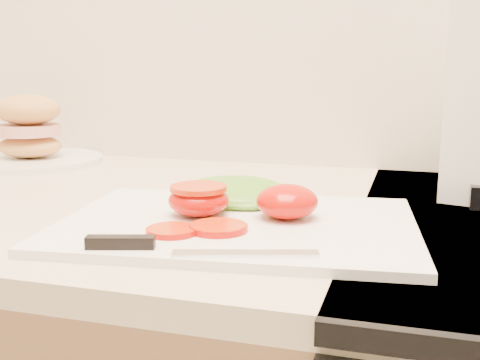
# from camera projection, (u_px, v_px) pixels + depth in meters

# --- Properties ---
(cutting_board) EXTENTS (0.43, 0.33, 0.01)m
(cutting_board) POSITION_uv_depth(u_px,v_px,m) (237.00, 225.00, 0.68)
(cutting_board) COLOR white
(cutting_board) RESTS_ON counter
(tomato_half_dome) EXTENTS (0.07, 0.07, 0.04)m
(tomato_half_dome) POSITION_uv_depth(u_px,v_px,m) (287.00, 201.00, 0.69)
(tomato_half_dome) COLOR #DD0A00
(tomato_half_dome) RESTS_ON cutting_board
(tomato_half_cut) EXTENTS (0.07, 0.07, 0.04)m
(tomato_half_cut) POSITION_uv_depth(u_px,v_px,m) (199.00, 199.00, 0.70)
(tomato_half_cut) COLOR #DD0A00
(tomato_half_cut) RESTS_ON cutting_board
(tomato_slice_0) EXTENTS (0.06, 0.06, 0.01)m
(tomato_slice_0) POSITION_uv_depth(u_px,v_px,m) (218.00, 228.00, 0.64)
(tomato_slice_0) COLOR red
(tomato_slice_0) RESTS_ON cutting_board
(tomato_slice_1) EXTENTS (0.05, 0.05, 0.01)m
(tomato_slice_1) POSITION_uv_depth(u_px,v_px,m) (172.00, 231.00, 0.63)
(tomato_slice_1) COLOR red
(tomato_slice_1) RESTS_ON cutting_board
(lettuce_leaf_0) EXTENTS (0.17, 0.14, 0.03)m
(lettuce_leaf_0) POSITION_uv_depth(u_px,v_px,m) (236.00, 193.00, 0.76)
(lettuce_leaf_0) COLOR #66B530
(lettuce_leaf_0) RESTS_ON cutting_board
(knife) EXTENTS (0.22, 0.06, 0.01)m
(knife) POSITION_uv_depth(u_px,v_px,m) (168.00, 247.00, 0.57)
(knife) COLOR silver
(knife) RESTS_ON cutting_board
(sandwich_plate) EXTENTS (0.26, 0.26, 0.13)m
(sandwich_plate) POSITION_uv_depth(u_px,v_px,m) (30.00, 139.00, 1.11)
(sandwich_plate) COLOR white
(sandwich_plate) RESTS_ON counter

